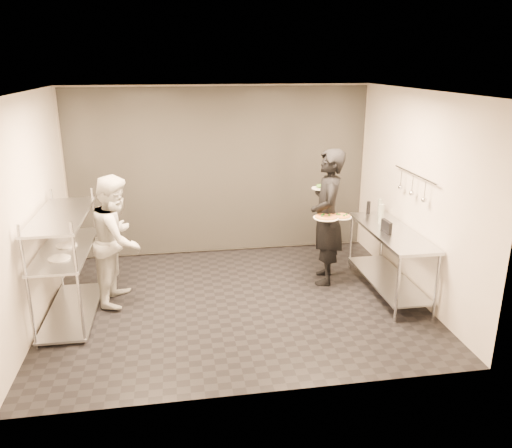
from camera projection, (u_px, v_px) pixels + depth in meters
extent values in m
cube|color=black|center=(236.00, 302.00, 6.85)|extent=(5.00, 4.00, 0.00)
cube|color=white|center=(234.00, 92.00, 5.98)|extent=(5.00, 4.00, 0.00)
cube|color=beige|center=(220.00, 171.00, 8.29)|extent=(5.00, 0.00, 2.80)
cube|color=beige|center=(262.00, 263.00, 4.54)|extent=(5.00, 0.00, 2.80)
cube|color=beige|center=(30.00, 213.00, 6.03)|extent=(0.00, 4.00, 2.80)
cube|color=beige|center=(417.00, 196.00, 6.80)|extent=(0.00, 4.00, 2.80)
cube|color=white|center=(221.00, 172.00, 8.26)|extent=(4.90, 0.04, 2.74)
cylinder|color=#B0B2B7|center=(28.00, 289.00, 5.52)|extent=(0.04, 0.04, 1.50)
cylinder|color=#B0B2B7|center=(57.00, 241.00, 6.97)|extent=(0.04, 0.04, 1.50)
cylinder|color=#B0B2B7|center=(78.00, 285.00, 5.61)|extent=(0.04, 0.04, 1.50)
cylinder|color=#B0B2B7|center=(97.00, 239.00, 7.05)|extent=(0.04, 0.04, 1.50)
cube|color=#ABAFB5|center=(73.00, 311.00, 6.50)|extent=(0.60, 1.60, 0.03)
cube|color=#ABAFB5|center=(65.00, 250.00, 6.24)|extent=(0.60, 1.60, 0.03)
cube|color=#ABAFB5|center=(61.00, 216.00, 6.10)|extent=(0.60, 1.60, 0.03)
cylinder|color=white|center=(59.00, 258.00, 5.90)|extent=(0.26, 0.26, 0.01)
cylinder|color=white|center=(67.00, 245.00, 6.33)|extent=(0.26, 0.26, 0.01)
cylinder|color=#B0B2B7|center=(398.00, 289.00, 6.20)|extent=(0.04, 0.04, 0.90)
cylinder|color=#B0B2B7|center=(351.00, 242.00, 7.81)|extent=(0.04, 0.04, 0.90)
cylinder|color=#B0B2B7|center=(437.00, 286.00, 6.28)|extent=(0.04, 0.04, 0.90)
cylinder|color=#B0B2B7|center=(382.00, 240.00, 7.89)|extent=(0.04, 0.04, 0.90)
cube|color=#ABAFB5|center=(387.00, 279.00, 7.13)|extent=(0.57, 1.71, 0.03)
cube|color=#ABAFB5|center=(392.00, 232.00, 6.90)|extent=(0.60, 1.80, 0.04)
cylinder|color=#B0B2B7|center=(415.00, 174.00, 6.69)|extent=(0.02, 1.20, 0.02)
cylinder|color=#B0B2B7|center=(425.00, 190.00, 6.40)|extent=(0.01, 0.01, 0.22)
sphere|color=#B0B2B7|center=(424.00, 200.00, 6.44)|extent=(0.07, 0.07, 0.07)
cylinder|color=#B0B2B7|center=(413.00, 184.00, 6.73)|extent=(0.01, 0.01, 0.22)
sphere|color=#B0B2B7|center=(412.00, 193.00, 6.77)|extent=(0.07, 0.07, 0.07)
cylinder|color=#B0B2B7|center=(401.00, 178.00, 7.06)|extent=(0.01, 0.01, 0.22)
sphere|color=#B0B2B7|center=(401.00, 187.00, 7.10)|extent=(0.07, 0.07, 0.07)
imported|color=black|center=(327.00, 217.00, 7.22)|extent=(0.64, 0.82, 1.99)
imported|color=beige|center=(117.00, 239.00, 6.67)|extent=(0.79, 0.95, 1.76)
cylinder|color=white|center=(326.00, 218.00, 6.97)|extent=(0.36, 0.36, 0.01)
cylinder|color=#A37C3B|center=(326.00, 217.00, 6.97)|extent=(0.31, 0.31, 0.02)
cylinder|color=#B14417|center=(326.00, 216.00, 6.97)|extent=(0.28, 0.28, 0.01)
sphere|color=#175112|center=(326.00, 216.00, 6.96)|extent=(0.04, 0.04, 0.04)
cylinder|color=white|center=(341.00, 217.00, 7.05)|extent=(0.29, 0.29, 0.01)
cylinder|color=#A37C3B|center=(341.00, 216.00, 7.05)|extent=(0.26, 0.26, 0.02)
cylinder|color=#B14417|center=(341.00, 215.00, 7.05)|extent=(0.23, 0.23, 0.01)
sphere|color=#175112|center=(341.00, 215.00, 7.04)|extent=(0.04, 0.04, 0.04)
cylinder|color=white|center=(320.00, 188.00, 7.33)|extent=(0.25, 0.25, 0.01)
ellipsoid|color=#2C6519|center=(320.00, 186.00, 7.32)|extent=(0.13, 0.13, 0.07)
cube|color=black|center=(386.00, 227.00, 6.78)|extent=(0.06, 0.24, 0.17)
cylinder|color=#8F9C90|center=(381.00, 214.00, 7.17)|extent=(0.08, 0.08, 0.28)
cylinder|color=#8F9C90|center=(380.00, 206.00, 7.63)|extent=(0.07, 0.07, 0.23)
cylinder|color=black|center=(368.00, 208.00, 7.61)|extent=(0.06, 0.06, 0.20)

